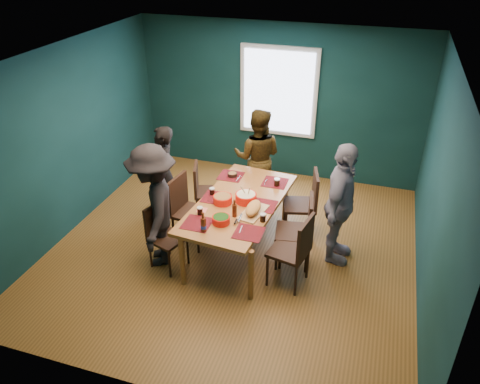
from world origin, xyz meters
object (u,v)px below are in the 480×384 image
object	(u,v)px
bowl_salad	(223,199)
dining_table	(239,206)
chair_left_near	(163,231)
chair_right_far	(307,199)
person_near_left	(154,207)
chair_right_near	(296,247)
cutting_board	(253,209)
chair_left_mid	(185,205)
person_right	(340,205)
bowl_herbs	(221,220)
chair_right_mid	(301,227)
bowl_dumpling	(246,197)
chair_left_far	(203,187)
person_far_left	(164,174)
person_back	(258,157)

from	to	relation	value
bowl_salad	dining_table	bearing A→B (deg)	25.03
chair_left_near	chair_right_far	distance (m)	2.11
person_near_left	chair_right_near	bearing A→B (deg)	69.02
person_near_left	cutting_board	world-z (taller)	person_near_left
chair_left_mid	person_near_left	world-z (taller)	person_near_left
chair_right_near	chair_right_far	bearing A→B (deg)	105.48
bowl_salad	chair_left_near	bearing A→B (deg)	-141.23
person_right	bowl_salad	world-z (taller)	person_right
person_near_left	bowl_herbs	size ratio (longest dim) A/B	7.63
chair_left_mid	bowl_salad	size ratio (longest dim) A/B	4.00
chair_right_far	bowl_salad	size ratio (longest dim) A/B	3.95
chair_left_mid	chair_right_mid	world-z (taller)	chair_left_mid
bowl_dumpling	chair_left_far	bearing A→B (deg)	145.89
person_near_left	bowl_dumpling	distance (m)	1.23
person_near_left	bowl_herbs	world-z (taller)	person_near_left
chair_right_near	bowl_salad	size ratio (longest dim) A/B	3.92
person_right	chair_right_far	bearing A→B (deg)	53.88
dining_table	chair_right_near	distance (m)	1.05
person_right	person_near_left	distance (m)	2.43
dining_table	bowl_salad	distance (m)	0.26
person_far_left	person_near_left	bearing A→B (deg)	5.32
person_far_left	bowl_salad	distance (m)	1.25
chair_left_mid	bowl_salad	world-z (taller)	chair_left_mid
chair_left_near	person_back	distance (m)	2.14
bowl_salad	bowl_herbs	bearing A→B (deg)	-72.83
chair_left_far	chair_right_far	distance (m)	1.61
chair_left_far	chair_right_far	bearing A→B (deg)	-17.09
dining_table	bowl_herbs	distance (m)	0.58
person_right	cutting_board	bearing A→B (deg)	116.99
person_right	person_back	bearing A→B (deg)	57.03
chair_right_far	person_back	distance (m)	1.20
person_right	chair_left_far	bearing A→B (deg)	84.34
chair_right_mid	bowl_salad	distance (m)	1.11
chair_right_mid	cutting_board	distance (m)	0.68
chair_left_far	person_far_left	bearing A→B (deg)	-179.23
chair_right_far	person_far_left	distance (m)	2.17
person_far_left	chair_right_far	bearing A→B (deg)	81.65
chair_right_mid	bowl_herbs	size ratio (longest dim) A/B	4.51
chair_left_far	chair_right_mid	size ratio (longest dim) A/B	0.90
chair_right_mid	person_near_left	xyz separation A→B (m)	(-1.85, -0.51, 0.27)
chair_left_far	chair_right_near	bearing A→B (deg)	-52.08
chair_left_near	person_near_left	distance (m)	0.35
bowl_salad	bowl_herbs	distance (m)	0.49
bowl_dumpling	bowl_herbs	xyz separation A→B (m)	(-0.15, -0.60, -0.01)
person_back	person_right	bearing A→B (deg)	134.47
dining_table	chair_left_far	size ratio (longest dim) A/B	2.34
person_right	person_near_left	xyz separation A→B (m)	(-2.30, -0.78, -0.00)
chair_right_near	person_right	distance (m)	0.87
cutting_board	person_back	bearing A→B (deg)	114.28
chair_right_near	chair_left_far	bearing A→B (deg)	157.31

